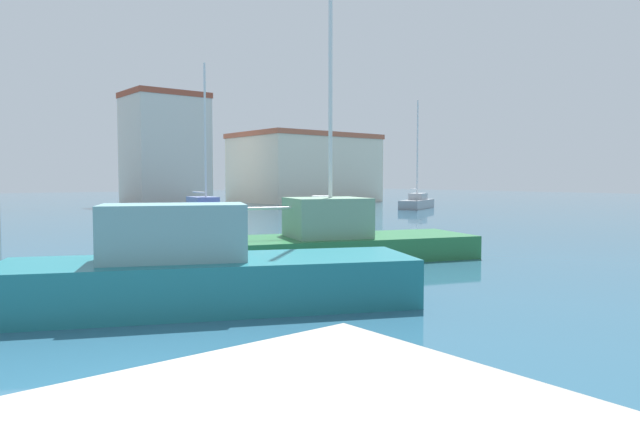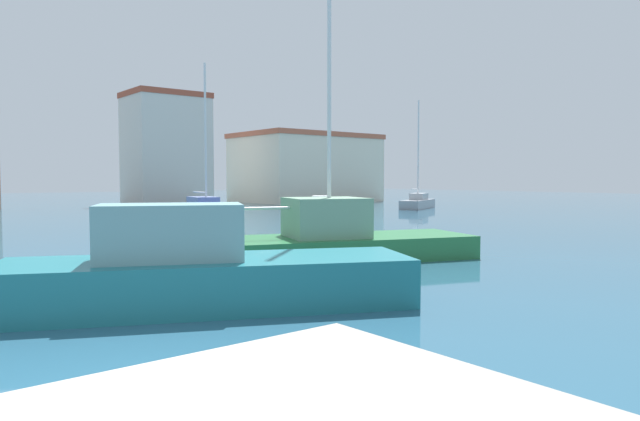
# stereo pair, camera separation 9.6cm
# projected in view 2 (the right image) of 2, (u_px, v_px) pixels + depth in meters

# --- Properties ---
(water) EXTENTS (160.00, 160.00, 0.00)m
(water) POSITION_uv_depth(u_px,v_px,m) (264.00, 224.00, 30.54)
(water) COLOR #285670
(water) RESTS_ON ground
(sailboat_grey_center_channel) EXTENTS (5.63, 3.83, 8.78)m
(sailboat_grey_center_channel) POSITION_uv_depth(u_px,v_px,m) (418.00, 202.00, 46.71)
(sailboat_grey_center_channel) COLOR gray
(sailboat_grey_center_channel) RESTS_ON water
(motorboat_teal_near_pier) EXTENTS (7.91, 5.35, 1.99)m
(motorboat_teal_near_pier) POSITION_uv_depth(u_px,v_px,m) (202.00, 273.00, 10.89)
(motorboat_teal_near_pier) COLOR #1E707A
(motorboat_teal_near_pier) RESTS_ON water
(sailboat_blue_distant_north) EXTENTS (2.56, 6.40, 8.74)m
(sailboat_blue_distant_north) POSITION_uv_depth(u_px,v_px,m) (206.00, 213.00, 31.56)
(sailboat_blue_distant_north) COLOR #233D93
(sailboat_blue_distant_north) RESTS_ON water
(motorboat_white_distant_east) EXTENTS (4.32, 4.56, 1.40)m
(motorboat_white_distant_east) POSITION_uv_depth(u_px,v_px,m) (322.00, 211.00, 35.15)
(motorboat_white_distant_east) COLOR white
(motorboat_white_distant_east) RESTS_ON water
(sailboat_green_mid_harbor) EXTENTS (9.27, 5.56, 12.68)m
(sailboat_green_mid_harbor) POSITION_uv_depth(u_px,v_px,m) (328.00, 239.00, 17.27)
(sailboat_green_mid_harbor) COLOR #28703D
(sailboat_green_mid_harbor) RESTS_ON water
(yacht_club) EXTENTS (6.83, 5.62, 10.20)m
(yacht_club) POSITION_uv_depth(u_px,v_px,m) (166.00, 149.00, 52.07)
(yacht_club) COLOR beige
(yacht_club) RESTS_ON ground
(warehouse_block) EXTENTS (13.96, 10.08, 7.15)m
(warehouse_block) POSITION_uv_depth(u_px,v_px,m) (306.00, 168.00, 61.04)
(warehouse_block) COLOR beige
(warehouse_block) RESTS_ON ground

